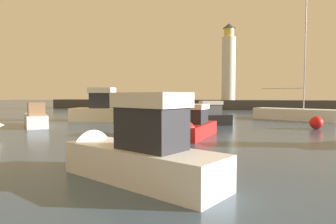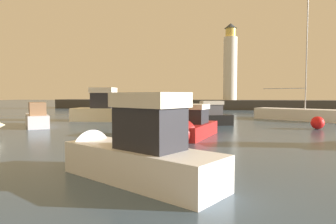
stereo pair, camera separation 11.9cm
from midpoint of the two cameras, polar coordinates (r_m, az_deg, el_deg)
The scene contains 10 objects.
ground_plane at distance 29.64m, azimuth 3.33°, elevation -2.04°, with size 220.00×220.00×0.00m, color #384C60.
breakwater at distance 57.38m, azimuth 7.70°, elevation 1.44°, with size 63.32×4.87×1.76m, color #423F3D.
lighthouse at distance 57.46m, azimuth 11.49°, elevation 9.02°, with size 2.51×2.51×14.26m.
motorboat_0 at distance 10.14m, azimuth -8.24°, elevation -7.42°, with size 7.09×4.83×3.12m.
motorboat_2 at distance 31.72m, azimuth -9.50°, elevation 0.12°, with size 9.44×3.90×4.15m.
motorboat_4 at distance 18.86m, azimuth 3.93°, elevation -3.13°, with size 2.96×6.79×2.57m.
motorboat_5 at distance 27.19m, azimuth 6.00°, elevation -0.99°, with size 5.87×3.47×2.43m.
motorboat_6 at distance 28.81m, azimuth -24.24°, elevation -1.00°, with size 5.17×5.72×2.32m.
sailboat_moored at distance 35.53m, azimuth 23.13°, elevation -0.33°, with size 8.86×6.72×13.72m.
mooring_buoy at distance 26.80m, azimuth 26.47°, elevation -1.85°, with size 1.04×1.04×1.04m, color red.
Camera 1 is at (4.54, -1.15, 2.80)m, focal length 31.76 mm.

